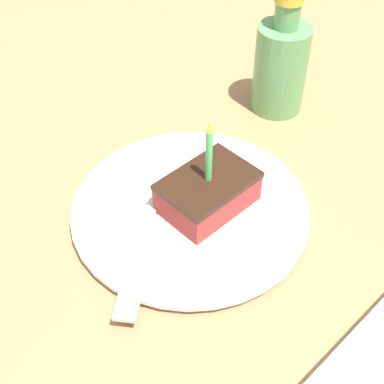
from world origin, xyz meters
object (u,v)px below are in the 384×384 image
plate (192,208)px  bottle (281,65)px  cake_slice (208,191)px  fork (140,257)px

plate → bottle: 0.26m
plate → cake_slice: (-0.01, -0.01, 0.03)m
cake_slice → bottle: 0.25m
cake_slice → bottle: (0.09, -0.23, 0.03)m
cake_slice → fork: (-0.01, 0.11, -0.02)m
plate → bottle: size_ratio=1.62×
fork → plate: bearing=-78.7°
cake_slice → bottle: bearing=-69.6°
fork → bottle: bottle is taller
plate → fork: bearing=101.3°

